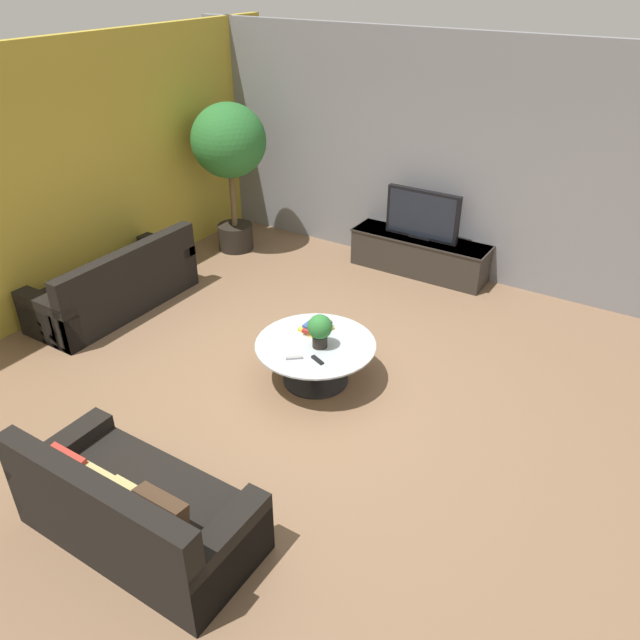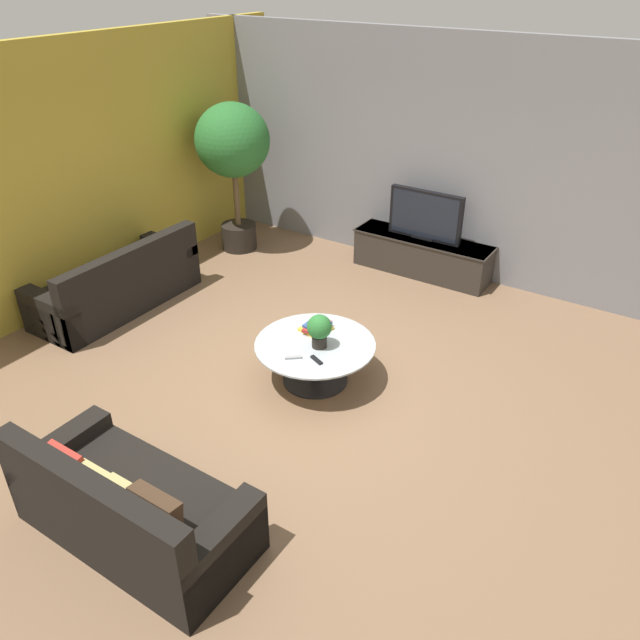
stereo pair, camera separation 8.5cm
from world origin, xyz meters
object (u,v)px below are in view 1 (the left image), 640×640
(couch_by_wall, at_px, (116,287))
(coffee_table, at_px, (316,354))
(potted_palm_tall, at_px, (229,149))
(media_console, at_px, (419,254))
(potted_plant_tabletop, at_px, (320,329))
(television, at_px, (423,215))
(couch_near_entry, at_px, (134,511))

(couch_by_wall, bearing_deg, coffee_table, 90.40)
(coffee_table, height_order, potted_palm_tall, potted_palm_tall)
(media_console, distance_m, potted_palm_tall, 2.93)
(coffee_table, relative_size, potted_plant_tabletop, 3.48)
(potted_plant_tabletop, bearing_deg, couch_by_wall, 179.96)
(couch_by_wall, xyz_separation_m, potted_plant_tabletop, (2.90, -0.00, 0.35))
(television, relative_size, potted_plant_tabletop, 2.90)
(media_console, height_order, potted_palm_tall, potted_palm_tall)
(media_console, bearing_deg, potted_plant_tabletop, -85.37)
(media_console, distance_m, couch_near_entry, 5.22)
(potted_plant_tabletop, bearing_deg, couch_near_entry, -92.20)
(coffee_table, height_order, potted_plant_tabletop, potted_plant_tabletop)
(couch_by_wall, bearing_deg, couch_near_entry, 50.04)
(potted_plant_tabletop, bearing_deg, potted_palm_tall, 142.46)
(television, distance_m, potted_palm_tall, 2.75)
(television, height_order, coffee_table, television)
(couch_by_wall, relative_size, potted_plant_tabletop, 5.94)
(coffee_table, relative_size, potted_palm_tall, 0.58)
(couch_by_wall, bearing_deg, potted_plant_tabletop, 89.96)
(television, height_order, couch_near_entry, television)
(potted_palm_tall, bearing_deg, media_console, 15.02)
(television, xyz_separation_m, couch_by_wall, (-2.67, -2.86, -0.53))
(media_console, distance_m, couch_by_wall, 3.91)
(television, relative_size, coffee_table, 0.83)
(media_console, bearing_deg, potted_palm_tall, -164.98)
(potted_palm_tall, bearing_deg, television, 14.99)
(television, height_order, couch_by_wall, television)
(couch_by_wall, xyz_separation_m, potted_palm_tall, (0.08, 2.16, 1.17))
(television, relative_size, potted_palm_tall, 0.48)
(coffee_table, xyz_separation_m, couch_by_wall, (-2.84, -0.02, -0.02))
(television, xyz_separation_m, coffee_table, (0.17, -2.84, -0.51))
(media_console, distance_m, potted_plant_tabletop, 2.89)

